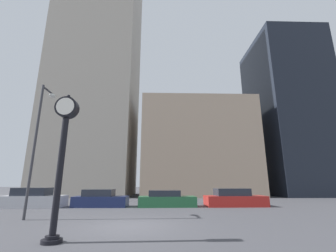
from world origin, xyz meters
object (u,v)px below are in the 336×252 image
object	(u,v)px
car_silver	(34,199)
car_navy	(101,199)
car_green	(167,200)
street_clock	(62,149)
street_lamp_left	(40,129)
car_red	(234,199)

from	to	relation	value
car_silver	car_navy	bearing A→B (deg)	-0.44
car_green	car_navy	bearing A→B (deg)	177.96
car_navy	car_green	world-z (taller)	car_navy
street_clock	car_silver	distance (m)	12.80
car_green	street_lamp_left	distance (m)	10.43
street_lamp_left	car_silver	bearing A→B (deg)	116.56
street_clock	car_silver	bearing A→B (deg)	121.00
street_clock	car_navy	world-z (taller)	street_clock
car_navy	street_lamp_left	distance (m)	7.71
street_lamp_left	car_red	bearing A→B (deg)	25.41
car_red	street_lamp_left	bearing A→B (deg)	-156.13
car_silver	street_lamp_left	size ratio (longest dim) A/B	0.62
car_navy	car_green	bearing A→B (deg)	0.39
car_navy	car_red	distance (m)	10.69
car_navy	car_red	bearing A→B (deg)	1.34
car_silver	car_red	size ratio (longest dim) A/B	0.95
car_silver	car_red	distance (m)	15.79
car_silver	car_green	bearing A→B (deg)	-1.88
car_navy	car_red	size ratio (longest dim) A/B	0.87
car_silver	car_navy	xyz separation A→B (m)	(5.10, 0.19, -0.05)
car_navy	car_green	distance (m)	5.22
car_silver	car_navy	size ratio (longest dim) A/B	1.10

